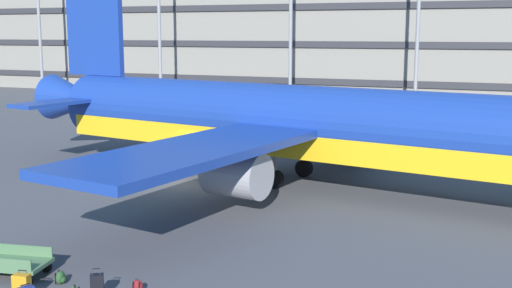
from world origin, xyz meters
TOP-DOWN VIEW (x-y plane):
  - ground_plane at (0.00, 0.00)m, footprint 600.00×600.00m
  - terminal_structure at (0.00, 52.38)m, footprint 125.49×21.62m
  - airliner at (5.48, 1.95)m, footprint 36.33×29.54m
  - suitcase_teal at (4.46, -13.86)m, footprint 0.45×0.42m
  - suitcase_large at (2.54, -14.73)m, footprint 0.51×0.35m
  - backpack_scuffed at (5.21, -12.97)m, footprint 0.38×0.35m
  - backpack_purple at (2.69, -13.25)m, footprint 0.35×0.41m
  - baggage_cart at (0.70, -13.36)m, footprint 3.37×1.75m

SIDE VIEW (x-z plane):
  - ground_plane at x=0.00m, z-range 0.00..0.00m
  - backpack_purple at x=2.69m, z-range -0.03..0.43m
  - backpack_scuffed at x=5.21m, z-range -0.03..0.43m
  - suitcase_teal at x=4.46m, z-range -0.08..0.91m
  - baggage_cart at x=0.70m, z-range 0.02..0.84m
  - suitcase_large at x=2.54m, z-range -0.02..0.89m
  - airliner at x=5.48m, z-range -2.17..8.15m
  - terminal_structure at x=0.00m, z-range 0.00..16.45m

